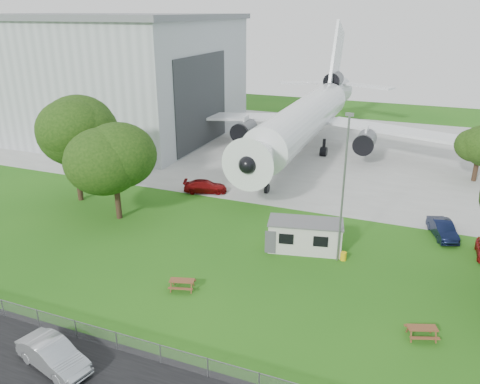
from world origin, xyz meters
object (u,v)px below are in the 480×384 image
at_px(car_centre_sedan, 53,355).
at_px(airliner, 307,116).
at_px(picnic_east, 421,337).
at_px(picnic_west, 182,289).
at_px(hangar, 94,73).
at_px(site_cabin, 305,236).

bearing_deg(car_centre_sedan, airliner, 11.06).
bearing_deg(picnic_east, picnic_west, 162.66).
relative_size(hangar, car_centre_sedan, 8.66).
relative_size(site_cabin, picnic_west, 3.87).
relative_size(airliner, picnic_west, 26.52).
relative_size(hangar, picnic_east, 23.89).
height_order(airliner, picnic_east, airliner).
distance_m(airliner, picnic_east, 41.36).
xyz_separation_m(airliner, car_centre_sedan, (-2.46, -47.88, -4.45)).
distance_m(hangar, car_centre_sedan, 59.18).
xyz_separation_m(airliner, picnic_west, (0.47, -38.08, -5.27)).
bearing_deg(site_cabin, hangar, 146.17).
height_order(hangar, airliner, hangar).
bearing_deg(airliner, site_cabin, -75.88).
bearing_deg(car_centre_sedan, site_cabin, -13.02).
bearing_deg(airliner, picnic_west, -89.29).
xyz_separation_m(picnic_west, car_centre_sedan, (-2.93, -9.80, 0.82)).
bearing_deg(airliner, hangar, 179.78).
distance_m(hangar, picnic_east, 65.50).
height_order(hangar, site_cabin, hangar).
distance_m(site_cabin, car_centre_sedan, 21.39).
xyz_separation_m(site_cabin, car_centre_sedan, (-9.72, -19.05, -0.49)).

